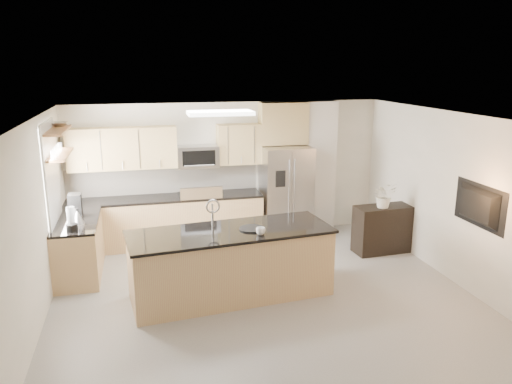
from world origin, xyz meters
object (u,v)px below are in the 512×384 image
object	(u,v)px
island	(231,263)
credenza	(384,229)
kettle	(78,217)
microwave	(198,156)
flower_vase	(385,189)
bowl	(60,124)
range	(200,218)
television	(474,206)
blender	(71,221)
coffee_maker	(75,206)
refrigerator	(286,192)
platter	(252,229)
cup	(261,231)

from	to	relation	value
island	credenza	bearing A→B (deg)	14.18
kettle	credenza	bearing A→B (deg)	0.26
microwave	flower_vase	bearing A→B (deg)	-25.51
credenza	flower_vase	xyz separation A→B (m)	(-0.07, -0.07, 0.76)
bowl	credenza	bearing A→B (deg)	-7.15
range	television	bearing A→B (deg)	-41.64
island	kettle	bearing A→B (deg)	147.59
blender	television	xyz separation A→B (m)	(5.58, -1.50, 0.27)
credenza	microwave	bearing A→B (deg)	152.56
range	island	distance (m)	2.37
island	flower_vase	size ratio (longest dim) A/B	4.42
blender	range	bearing A→B (deg)	37.99
microwave	television	world-z (taller)	microwave
coffee_maker	microwave	bearing A→B (deg)	25.85
refrigerator	platter	bearing A→B (deg)	-117.36
bowl	platter	bearing A→B (deg)	-33.63
range	television	distance (m)	4.78
bowl	kettle	bearing A→B (deg)	-72.16
cup	refrigerator	bearing A→B (deg)	66.20
platter	coffee_maker	distance (m)	2.95
island	platter	distance (m)	0.59
microwave	kettle	distance (m)	2.54
blender	platter	bearing A→B (deg)	-16.90
platter	range	bearing A→B (deg)	100.63
microwave	blender	size ratio (longest dim) A/B	2.06
bowl	television	bearing A→B (deg)	-23.70
range	refrigerator	size ratio (longest dim) A/B	0.64
refrigerator	kettle	size ratio (longest dim) A/B	7.16
refrigerator	flower_vase	xyz separation A→B (m)	(1.40, -1.29, 0.30)
island	bowl	xyz separation A→B (m)	(-2.39, 1.78, 1.88)
credenza	platter	bearing A→B (deg)	-160.90
television	bowl	bearing A→B (deg)	66.30
kettle	television	bearing A→B (deg)	-18.28
blender	kettle	distance (m)	0.34
refrigerator	flower_vase	distance (m)	1.93
credenza	kettle	world-z (taller)	kettle
credenza	blender	distance (m)	5.26
range	kettle	xyz separation A→B (m)	(-2.02, -1.29, 0.56)
credenza	platter	size ratio (longest dim) A/B	2.94
blender	bowl	world-z (taller)	bowl
microwave	kettle	world-z (taller)	microwave
platter	flower_vase	size ratio (longest dim) A/B	0.53
blender	bowl	distance (m)	1.67
microwave	bowl	distance (m)	2.48
microwave	coffee_maker	world-z (taller)	microwave
kettle	blender	bearing A→B (deg)	-98.64
refrigerator	kettle	distance (m)	3.89
microwave	platter	size ratio (longest dim) A/B	2.10
blender	coffee_maker	xyz separation A→B (m)	(-0.02, 0.73, 0.02)
island	kettle	world-z (taller)	island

